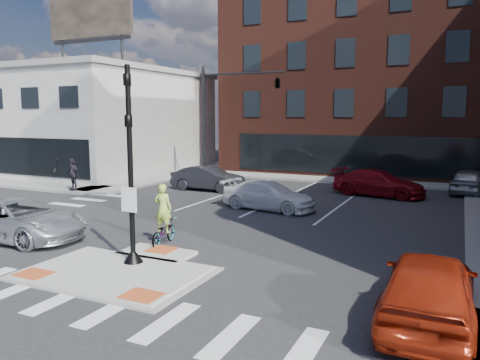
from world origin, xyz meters
The scene contains 19 objects.
ground centered at (0.00, 0.00, 0.00)m, with size 120.00×120.00×0.00m, color #28282B.
refuge_island centered at (0.00, -0.26, 0.05)m, with size 5.40×4.65×0.13m.
sidewalk_nw centered at (-16.76, 15.29, 0.08)m, with size 23.50×20.50×0.15m.
sidewalk_n centered at (3.00, 22.00, 0.07)m, with size 26.00×3.00×0.15m, color gray.
building_nw centered at (-21.98, 19.98, 4.23)m, with size 20.40×16.40×14.40m.
building_n centered at (3.00, 31.99, 7.80)m, with size 24.40×18.40×15.50m.
building_far_left centered at (-4.00, 52.00, 5.00)m, with size 10.00×12.00×10.00m, color slate.
building_far_right centered at (9.00, 54.00, 6.00)m, with size 12.00×12.00×12.00m, color brown.
signal_pole centered at (0.00, 0.40, 2.36)m, with size 0.60×0.60×5.98m.
mast_arm_signal centered at (-3.47, 18.00, 6.21)m, with size 6.10×2.24×8.00m.
silver_suv centered at (-5.89, 1.06, 0.76)m, with size 2.52×5.46×1.52m, color silver.
red_sedan centered at (8.50, 0.00, 0.83)m, with size 1.96×4.86×1.66m, color #9C240E.
white_pickup centered at (0.49, 10.39, 0.70)m, with size 1.95×4.79×1.39m, color white.
bg_car_dark centered at (-5.14, 14.31, 0.76)m, with size 1.60×4.60×1.52m, color #2A2A30.
bg_car_silver centered at (9.50, 19.82, 0.76)m, with size 1.79×4.44×1.51m, color #A3A5AA.
bg_car_red centered at (4.78, 16.74, 0.76)m, with size 2.13×5.23×1.52m, color maroon.
cyclist centered at (-0.53, 2.80, 0.75)m, with size 0.88×1.84×2.23m.
pedestrian_a centered at (-15.25, 12.00, 0.98)m, with size 0.81×0.63×1.66m, color black.
pedestrian_b centered at (-12.00, 10.00, 1.11)m, with size 1.13×0.47×1.92m, color #322D37.
Camera 1 is at (8.97, -10.82, 4.62)m, focal length 35.00 mm.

